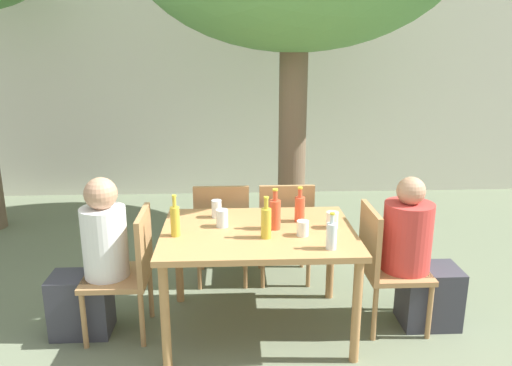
{
  "coord_description": "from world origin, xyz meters",
  "views": [
    {
      "loc": [
        -0.17,
        -3.17,
        1.97
      ],
      "look_at": [
        0.0,
        0.3,
        1.0
      ],
      "focal_mm": 35.0,
      "sensor_mm": 36.0,
      "label": 1
    }
  ],
  "objects": [
    {
      "name": "patio_chair_2",
      "position": [
        -0.26,
        0.71,
        0.5
      ],
      "size": [
        0.44,
        0.44,
        0.89
      ],
      "rotation": [
        0.0,
        0.0,
        3.14
      ],
      "color": "#A87A4C",
      "rests_on": "ground_plane"
    },
    {
      "name": "soda_bottle_3",
      "position": [
        0.12,
        0.02,
        0.86
      ],
      "size": [
        0.08,
        0.08,
        0.28
      ],
      "color": "#DB4C2D",
      "rests_on": "dining_table_front"
    },
    {
      "name": "drinking_glass_2",
      "position": [
        -0.29,
        0.28,
        0.81
      ],
      "size": [
        0.07,
        0.07,
        0.13
      ],
      "color": "white",
      "rests_on": "dining_table_front"
    },
    {
      "name": "person_seated_0",
      "position": [
        -1.13,
        -0.0,
        0.5
      ],
      "size": [
        0.55,
        0.3,
        1.13
      ],
      "rotation": [
        0.0,
        0.0,
        -1.57
      ],
      "color": "#383842",
      "rests_on": "ground_plane"
    },
    {
      "name": "water_bottle_0",
      "position": [
        0.43,
        -0.34,
        0.84
      ],
      "size": [
        0.07,
        0.07,
        0.24
      ],
      "color": "silver",
      "rests_on": "dining_table_front"
    },
    {
      "name": "person_seated_1",
      "position": [
        1.13,
        -0.0,
        0.49
      ],
      "size": [
        0.57,
        0.34,
        1.11
      ],
      "rotation": [
        0.0,
        0.0,
        1.57
      ],
      "color": "#383842",
      "rests_on": "ground_plane"
    },
    {
      "name": "patio_chair_3",
      "position": [
        0.26,
        0.71,
        0.5
      ],
      "size": [
        0.44,
        0.44,
        0.89
      ],
      "rotation": [
        0.0,
        0.0,
        3.14
      ],
      "color": "#A87A4C",
      "rests_on": "ground_plane"
    },
    {
      "name": "patio_chair_1",
      "position": [
        0.89,
        0.0,
        0.5
      ],
      "size": [
        0.44,
        0.44,
        0.89
      ],
      "rotation": [
        0.0,
        0.0,
        1.57
      ],
      "color": "#A87A4C",
      "rests_on": "ground_plane"
    },
    {
      "name": "soda_bottle_2",
      "position": [
        0.3,
        0.16,
        0.84
      ],
      "size": [
        0.07,
        0.07,
        0.25
      ],
      "color": "#DB4C2D",
      "rests_on": "dining_table_front"
    },
    {
      "name": "ground_plane",
      "position": [
        0.0,
        0.0,
        0.0
      ],
      "size": [
        30.0,
        30.0,
        0.0
      ],
      "primitive_type": "plane",
      "color": "#667056"
    },
    {
      "name": "oil_cruet_1",
      "position": [
        -0.55,
        -0.07,
        0.86
      ],
      "size": [
        0.06,
        0.06,
        0.28
      ],
      "color": "gold",
      "rests_on": "dining_table_front"
    },
    {
      "name": "oil_cruet_4",
      "position": [
        0.04,
        -0.14,
        0.85
      ],
      "size": [
        0.07,
        0.07,
        0.28
      ],
      "color": "gold",
      "rests_on": "dining_table_front"
    },
    {
      "name": "drinking_glass_1",
      "position": [
        0.29,
        -0.11,
        0.8
      ],
      "size": [
        0.08,
        0.08,
        0.1
      ],
      "color": "silver",
      "rests_on": "dining_table_front"
    },
    {
      "name": "dining_table_front",
      "position": [
        0.0,
        0.0,
        0.66
      ],
      "size": [
        1.31,
        0.96,
        0.75
      ],
      "color": "#B27F4C",
      "rests_on": "ground_plane"
    },
    {
      "name": "drinking_glass_3",
      "position": [
        -0.25,
        0.08,
        0.81
      ],
      "size": [
        0.08,
        0.08,
        0.12
      ],
      "color": "silver",
      "rests_on": "dining_table_front"
    },
    {
      "name": "cafe_building_wall",
      "position": [
        0.0,
        3.41,
        1.4
      ],
      "size": [
        10.0,
        0.08,
        2.8
      ],
      "color": "silver",
      "rests_on": "ground_plane"
    },
    {
      "name": "drinking_glass_0",
      "position": [
        0.51,
        0.02,
        0.8
      ],
      "size": [
        0.08,
        0.08,
        0.11
      ],
      "color": "silver",
      "rests_on": "dining_table_front"
    },
    {
      "name": "patio_chair_0",
      "position": [
        -0.89,
        0.0,
        0.5
      ],
      "size": [
        0.44,
        0.44,
        0.89
      ],
      "rotation": [
        0.0,
        0.0,
        -1.57
      ],
      "color": "#A87A4C",
      "rests_on": "ground_plane"
    }
  ]
}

